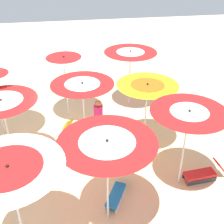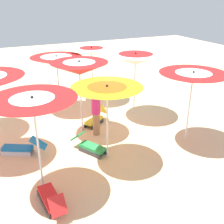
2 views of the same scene
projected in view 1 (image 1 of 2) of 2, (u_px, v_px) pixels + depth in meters
ground at (83, 154)px, 9.93m from camera, size 35.84×35.84×0.04m
beach_umbrella_0 at (9, 174)px, 5.78m from camera, size 2.24×2.24×2.54m
beach_umbrella_1 at (107, 149)px, 6.50m from camera, size 2.23×2.23×2.52m
beach_umbrella_2 at (189, 117)px, 7.59m from camera, size 2.02×2.02×2.51m
beach_umbrella_3 at (2, 106)px, 8.52m from camera, size 2.08×2.08×2.30m
beach_umbrella_4 at (83, 90)px, 8.88m from camera, size 1.92×1.92×2.57m
beach_umbrella_5 at (147, 90)px, 9.35m from camera, size 1.96×1.96×2.33m
beach_umbrella_7 at (64, 62)px, 10.85m from camera, size 2.14×2.14×2.53m
beach_umbrella_8 at (130, 56)px, 11.73m from camera, size 2.11×2.11×2.39m
lounger_0 at (117, 192)px, 8.18m from camera, size 1.37×0.94×0.57m
lounger_2 at (76, 135)px, 10.45m from camera, size 1.13×0.92×0.68m
lounger_3 at (203, 173)px, 8.80m from camera, size 0.47×1.24×0.61m
lounger_4 at (130, 146)px, 9.95m from camera, size 0.91×1.24×0.56m
beachgoer_1 at (99, 121)px, 9.97m from camera, size 0.30×0.30×1.71m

